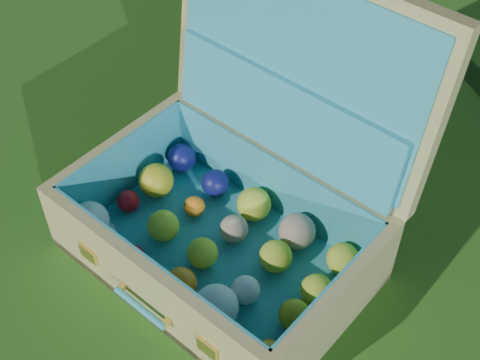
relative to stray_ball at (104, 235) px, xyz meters
name	(u,v)px	position (x,y,z in m)	size (l,w,h in m)	color
ground	(258,345)	(0.45, -0.02, -0.03)	(60.00, 60.00, 0.00)	#215114
stray_ball	(104,235)	(0.00, 0.00, 0.00)	(0.07, 0.07, 0.07)	#436CB0
suitcase	(243,188)	(0.26, 0.20, 0.14)	(0.71, 0.61, 0.63)	tan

